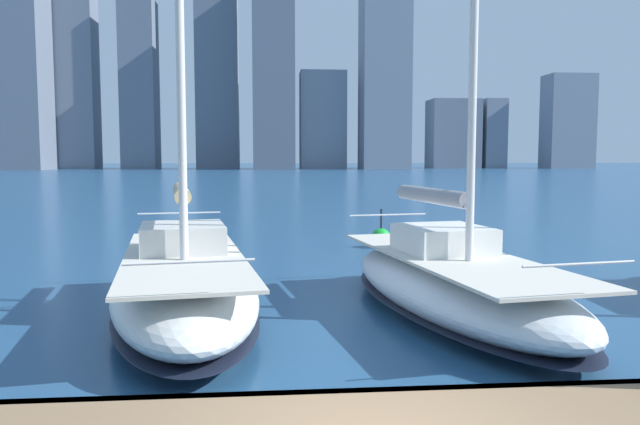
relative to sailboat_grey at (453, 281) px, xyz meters
name	(u,v)px	position (x,y,z in m)	size (l,w,h in m)	color
city_skyline	(226,82)	(13.72, -151.95, 21.56)	(170.28, 23.46, 54.44)	slate
sailboat_grey	(453,281)	(0.00, 0.00, 0.00)	(4.20, 8.96, 11.47)	silver
sailboat_tan	(184,284)	(5.48, -0.05, 0.03)	(4.03, 8.76, 9.73)	white
channel_buoy	(381,238)	(-0.29, -9.62, -0.35)	(0.70, 0.70, 1.40)	green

